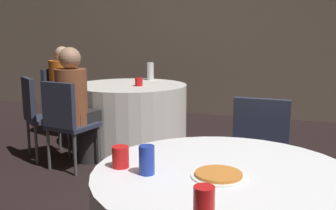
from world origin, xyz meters
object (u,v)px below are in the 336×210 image
(chair_far_west, at_px, (59,95))
(bottle_far, at_px, (150,71))
(chair_near_north, at_px, (258,152))
(person_floral_shirt, at_px, (77,108))
(soda_can_red, at_px, (204,206))
(table_far, at_px, (131,114))
(chair_far_southwest, at_px, (38,110))
(person_orange_shirt, at_px, (68,90))
(chair_far_south, at_px, (66,118))
(soda_can_blue, at_px, (147,160))
(pizza_plate_near, at_px, (219,175))

(chair_far_west, xyz_separation_m, bottle_far, (1.13, 0.43, 0.31))
(chair_near_north, xyz_separation_m, person_floral_shirt, (-1.82, 0.66, 0.07))
(soda_can_red, bearing_deg, table_far, 118.15)
(table_far, bearing_deg, person_floral_shirt, -100.21)
(chair_far_southwest, height_order, person_orange_shirt, person_orange_shirt)
(chair_far_south, relative_size, person_floral_shirt, 0.73)
(soda_can_red, bearing_deg, chair_far_south, 132.80)
(soda_can_red, xyz_separation_m, bottle_far, (-1.57, 3.55, 0.05))
(chair_far_south, relative_size, person_orange_shirt, 0.75)
(chair_far_south, distance_m, soda_can_blue, 2.21)
(chair_far_southwest, bearing_deg, bottle_far, 100.74)
(chair_near_north, xyz_separation_m, chair_far_west, (-2.73, 1.67, 0.00))
(person_floral_shirt, distance_m, bottle_far, 1.47)
(table_far, relative_size, soda_can_red, 11.06)
(chair_far_west, xyz_separation_m, pizza_plate_near, (2.67, -2.72, 0.21))
(table_far, xyz_separation_m, pizza_plate_near, (1.58, -2.62, 0.37))
(person_orange_shirt, height_order, person_floral_shirt, person_floral_shirt)
(table_far, height_order, chair_far_southwest, chair_far_southwest)
(person_floral_shirt, bearing_deg, soda_can_red, -39.70)
(chair_far_south, bearing_deg, person_floral_shirt, 90.00)
(chair_far_southwest, height_order, soda_can_blue, chair_far_southwest)
(person_orange_shirt, relative_size, soda_can_blue, 9.55)
(soda_can_blue, bearing_deg, soda_can_red, -46.42)
(chair_far_southwest, height_order, bottle_far, bottle_far)
(chair_far_south, relative_size, pizza_plate_near, 3.82)
(chair_near_north, xyz_separation_m, chair_far_southwest, (-2.33, 0.73, 0.00))
(table_far, relative_size, bottle_far, 5.87)
(chair_far_southwest, relative_size, bottle_far, 3.80)
(table_far, distance_m, bottle_far, 0.71)
(chair_far_west, bearing_deg, bottle_far, 115.94)
(pizza_plate_near, distance_m, soda_can_red, 0.41)
(person_orange_shirt, distance_m, pizza_plate_near, 3.69)
(pizza_plate_near, bearing_deg, chair_far_southwest, 141.96)
(soda_can_blue, bearing_deg, bottle_far, 111.15)
(table_far, height_order, soda_can_blue, soda_can_blue)
(chair_far_south, height_order, chair_far_southwest, same)
(table_far, bearing_deg, person_orange_shirt, 174.89)
(pizza_plate_near, bearing_deg, soda_can_red, -85.29)
(person_orange_shirt, relative_size, person_floral_shirt, 0.98)
(chair_far_south, bearing_deg, person_orange_shirt, 132.79)
(chair_far_west, height_order, pizza_plate_near, chair_far_west)
(table_far, relative_size, chair_far_southwest, 1.54)
(chair_near_north, relative_size, bottle_far, 3.80)
(chair_far_southwest, bearing_deg, soda_can_red, -4.69)
(person_orange_shirt, bearing_deg, table_far, 90.00)
(chair_near_north, height_order, pizza_plate_near, chair_near_north)
(chair_far_west, height_order, bottle_far, bottle_far)
(person_floral_shirt, bearing_deg, pizza_plate_near, -34.19)
(chair_far_south, bearing_deg, soda_can_red, -36.99)
(chair_far_southwest, xyz_separation_m, soda_can_red, (2.30, -2.18, 0.26))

